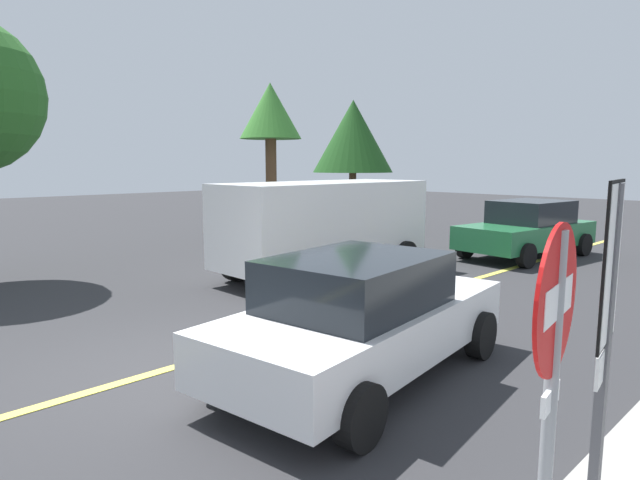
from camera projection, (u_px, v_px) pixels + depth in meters
name	position (u px, v px, depth m)	size (l,w,h in m)	color
ground_plane	(156.00, 373.00, 6.69)	(80.00, 80.00, 0.00)	#2D2D30
lane_marking_centre	(325.00, 323.00, 8.76)	(28.00, 0.16, 0.01)	#E0D14C
stop_sign	(552.00, 372.00, 2.61)	(0.75, 0.14, 2.34)	gray
speed_limit_sign	(608.00, 307.00, 3.17)	(0.54, 0.10, 2.52)	#4C4C51
white_van	(323.00, 223.00, 12.27)	(5.21, 2.28, 2.20)	white
car_white_behind_van	(363.00, 316.00, 6.46)	(4.54, 2.50, 1.54)	white
car_green_crossing	(527.00, 229.00, 14.98)	(4.56, 2.46, 1.59)	#236B3D
tree_left_verge	(270.00, 116.00, 16.99)	(1.98, 1.98, 5.18)	#513823
tree_right_verge	(353.00, 137.00, 21.15)	(3.21, 3.21, 5.13)	#513823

